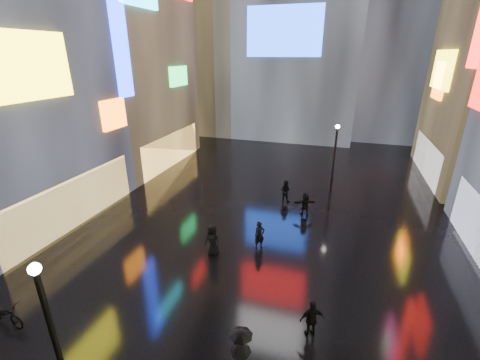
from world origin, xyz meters
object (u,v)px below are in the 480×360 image
at_px(lamp_near, 53,335).
at_px(pedestrian_3, 312,319).
at_px(bicycle, 5,314).
at_px(lamp_far, 334,155).

distance_m(lamp_near, pedestrian_3, 8.31).
bearing_deg(lamp_near, bicycle, 159.44).
bearing_deg(pedestrian_3, lamp_near, 11.79).
relative_size(lamp_near, pedestrian_3, 3.34).
bearing_deg(lamp_far, lamp_near, -108.91).
height_order(lamp_far, bicycle, lamp_far).
relative_size(pedestrian_3, bicycle, 0.82).
bearing_deg(bicycle, pedestrian_3, -72.30).
xyz_separation_m(lamp_far, pedestrian_3, (-0.05, -13.93, -2.17)).
distance_m(lamp_near, bicycle, 5.85).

